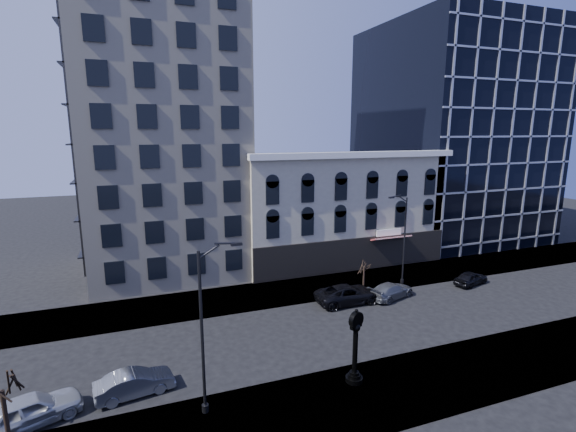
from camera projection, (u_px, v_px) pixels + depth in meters
name	position (u px, v px, depth m)	size (l,w,h in m)	color
ground	(281.00, 338.00, 29.84)	(160.00, 160.00, 0.00)	black
sidewalk_far	(252.00, 296.00, 37.18)	(160.00, 6.00, 0.12)	gray
sidewalk_near	(330.00, 404.00, 22.48)	(160.00, 6.00, 0.12)	gray
cream_tower	(159.00, 82.00, 41.25)	(15.90, 15.40, 42.50)	beige
victorian_row	(334.00, 207.00, 47.31)	(22.60, 11.19, 12.50)	#BBB39A
glass_office	(451.00, 135.00, 57.09)	(20.00, 20.15, 28.00)	black
street_clock	(355.00, 349.00, 24.05)	(1.03, 1.03, 4.54)	black
street_lamp_near	(214.00, 284.00, 20.66)	(2.39, 0.37, 9.24)	black
street_lamp_far	(401.00, 216.00, 38.59)	(2.28, 0.61, 8.85)	black
bare_tree_far	(364.00, 263.00, 39.04)	(1.78, 1.78, 3.06)	black
car_near_a	(30.00, 410.00, 20.87)	(1.93, 4.79, 1.63)	#A5A8AD
car_near_b	(135.00, 383.00, 23.29)	(1.49, 4.27, 1.41)	#595B60
car_far_a	(348.00, 294.00, 35.74)	(2.62, 5.69, 1.58)	black
car_far_b	(391.00, 291.00, 36.84)	(1.92, 4.72, 1.37)	#595B60
car_far_c	(471.00, 278.00, 40.02)	(1.56, 3.87, 1.32)	black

